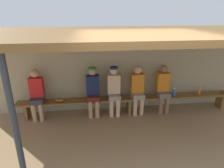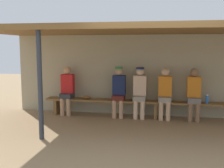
{
  "view_description": "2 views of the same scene",
  "coord_description": "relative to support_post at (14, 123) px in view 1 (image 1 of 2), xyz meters",
  "views": [
    {
      "loc": [
        -1.08,
        -3.32,
        2.71
      ],
      "look_at": [
        -0.51,
        1.29,
        0.98
      ],
      "focal_mm": 31.59,
      "sensor_mm": 36.0,
      "label": 1
    },
    {
      "loc": [
        0.18,
        -5.68,
        1.87
      ],
      "look_at": [
        -1.12,
        1.28,
        0.92
      ],
      "focal_mm": 44.49,
      "sensor_mm": 36.0,
      "label": 2
    }
  ],
  "objects": [
    {
      "name": "baseball_glove_worn",
      "position": [
        0.36,
        2.08,
        -0.6
      ],
      "size": [
        0.26,
        0.2,
        0.09
      ],
      "primitive_type": "ellipsoid",
      "rotation": [
        0.0,
        0.0,
        6.16
      ],
      "color": "brown",
      "rests_on": "bench"
    },
    {
      "name": "support_post",
      "position": [
        0.0,
        0.0,
        0.0
      ],
      "size": [
        0.1,
        0.1,
        2.2
      ],
      "primitive_type": "cylinder",
      "color": "#2D333D",
      "rests_on": "ground"
    },
    {
      "name": "player_leftmost",
      "position": [
        1.82,
        2.1,
        -0.35
      ],
      "size": [
        0.34,
        0.42,
        1.34
      ],
      "color": "gray",
      "rests_on": "ground"
    },
    {
      "name": "baseball_glove_tan",
      "position": [
        5.06,
        2.07,
        -0.6
      ],
      "size": [
        0.29,
        0.26,
        0.09
      ],
      "primitive_type": "ellipsoid",
      "rotation": [
        0.0,
        0.0,
        2.64
      ],
      "color": "brown",
      "rests_on": "bench"
    },
    {
      "name": "dugout_roof",
      "position": [
        2.24,
        1.25,
        1.16
      ],
      "size": [
        8.0,
        2.8,
        0.12
      ],
      "primitive_type": "cube",
      "color": "brown",
      "rests_on": "back_wall"
    },
    {
      "name": "player_middle",
      "position": [
        -0.19,
        2.1,
        -0.37
      ],
      "size": [
        0.34,
        0.42,
        1.34
      ],
      "color": "#333338",
      "rests_on": "ground"
    },
    {
      "name": "bench",
      "position": [
        2.24,
        2.1,
        -0.71
      ],
      "size": [
        6.0,
        0.36,
        0.46
      ],
      "color": "brown",
      "rests_on": "ground"
    },
    {
      "name": "player_with_sunglasses",
      "position": [
        3.2,
        2.1,
        -0.37
      ],
      "size": [
        0.34,
        0.42,
        1.34
      ],
      "color": "slate",
      "rests_on": "ground"
    },
    {
      "name": "back_wall",
      "position": [
        2.24,
        2.55,
        0.0
      ],
      "size": [
        8.0,
        0.2,
        2.2
      ],
      "primitive_type": "cube",
      "color": "tan",
      "rests_on": "ground"
    },
    {
      "name": "player_in_red",
      "position": [
        2.47,
        2.1,
        -0.37
      ],
      "size": [
        0.34,
        0.42,
        1.34
      ],
      "color": "gray",
      "rests_on": "ground"
    },
    {
      "name": "water_bottle_green",
      "position": [
        4.3,
        2.11,
        -0.52
      ],
      "size": [
        0.07,
        0.07,
        0.25
      ],
      "color": "orange",
      "rests_on": "bench"
    },
    {
      "name": "player_rightmost",
      "position": [
        1.26,
        2.1,
        -0.35
      ],
      "size": [
        0.34,
        0.42,
        1.34
      ],
      "color": "#591E19",
      "rests_on": "ground"
    },
    {
      "name": "water_bottle_clear",
      "position": [
        3.52,
        2.07,
        -0.53
      ],
      "size": [
        0.08,
        0.08,
        0.23
      ],
      "color": "blue",
      "rests_on": "bench"
    },
    {
      "name": "ground_plane",
      "position": [
        2.24,
        0.55,
        -1.1
      ],
      "size": [
        24.0,
        24.0,
        0.0
      ],
      "primitive_type": "plane",
      "color": "#9E7F59"
    }
  ]
}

